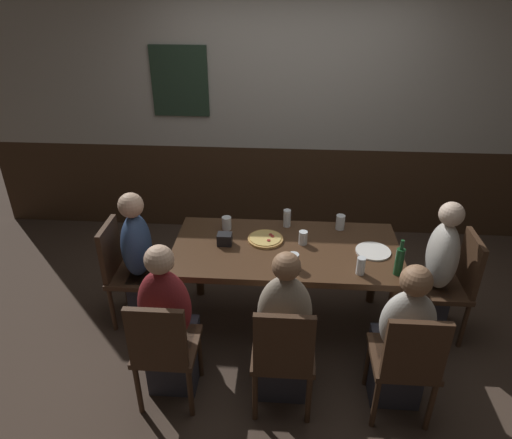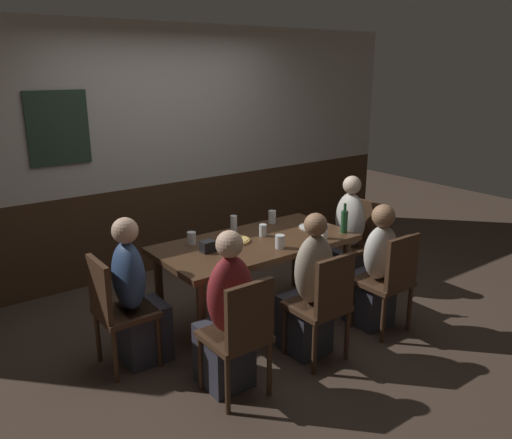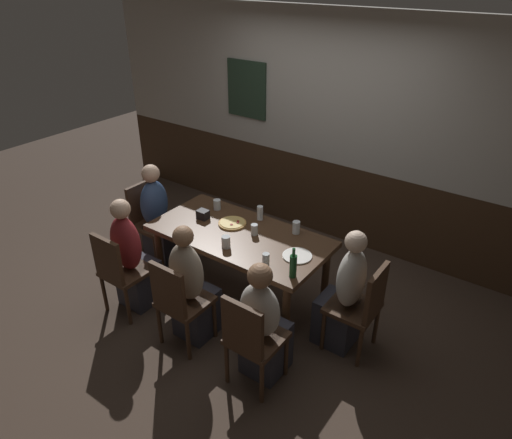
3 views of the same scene
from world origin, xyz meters
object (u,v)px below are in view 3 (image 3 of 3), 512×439
at_px(chair_head_west, 149,218).
at_px(highball_clear, 260,214).
at_px(beer_glass_tall, 296,228).
at_px(condiment_caddy, 203,214).
at_px(person_mid_near, 192,292).
at_px(plate_white_large, 297,256).
at_px(person_right_near, 263,329).
at_px(pizza, 232,223).
at_px(dining_table, 240,241).
at_px(person_head_west, 159,223).
at_px(person_head_east, 344,298).
at_px(beer_glass_half, 266,261).
at_px(chair_left_near, 119,269).
at_px(chair_mid_near, 179,300).
at_px(person_left_near, 133,262).
at_px(chair_head_east, 362,305).
at_px(pint_glass_stout, 226,242).
at_px(tumbler_water, 254,230).
at_px(beer_bottle_green, 293,265).
at_px(chair_right_near, 251,337).

distance_m(chair_head_west, highball_clear, 1.35).
distance_m(beer_glass_tall, condiment_caddy, 0.95).
bearing_deg(person_mid_near, plate_white_large, 45.90).
relative_size(beer_glass_tall, plate_white_large, 0.47).
relative_size(person_right_near, pizza, 3.98).
relative_size(person_right_near, condiment_caddy, 9.97).
xyz_separation_m(dining_table, person_head_west, (-1.11, 0.00, -0.17)).
relative_size(person_mid_near, person_head_east, 1.00).
bearing_deg(beer_glass_half, chair_left_near, -156.83).
bearing_deg(pizza, person_head_west, -174.14).
bearing_deg(highball_clear, chair_mid_near, -89.97).
distance_m(chair_left_near, chair_mid_near, 0.76).
bearing_deg(person_mid_near, dining_table, 90.00).
bearing_deg(person_left_near, chair_head_east, 18.59).
bearing_deg(beer_glass_half, plate_white_large, 65.02).
bearing_deg(chair_mid_near, person_left_near, 167.91).
bearing_deg(pint_glass_stout, tumbler_water, 77.06).
height_order(chair_head_west, pint_glass_stout, chair_head_west).
distance_m(pizza, pint_glass_stout, 0.42).
height_order(chair_head_east, tumbler_water, chair_head_east).
bearing_deg(chair_head_east, person_head_east, 180.00).
bearing_deg(pizza, chair_head_west, -174.99).
bearing_deg(condiment_caddy, pizza, 14.66).
xyz_separation_m(beer_bottle_green, plate_white_large, (-0.12, 0.27, -0.10)).
bearing_deg(tumbler_water, beer_bottle_green, -28.80).
distance_m(dining_table, person_left_near, 1.03).
bearing_deg(dining_table, plate_white_large, -1.34).
bearing_deg(condiment_caddy, chair_head_east, -0.56).
xyz_separation_m(chair_mid_near, beer_glass_half, (0.51, 0.54, 0.30)).
relative_size(pint_glass_stout, highball_clear, 0.77).
height_order(person_head_west, condiment_caddy, person_head_west).
relative_size(chair_head_west, pizza, 3.19).
height_order(tumbler_water, plate_white_large, tumbler_water).
bearing_deg(pizza, chair_mid_near, -80.20).
bearing_deg(person_head_west, chair_mid_near, -37.22).
relative_size(person_head_west, person_head_east, 1.00).
bearing_deg(tumbler_water, chair_right_near, -55.35).
xyz_separation_m(person_left_near, person_head_east, (1.87, 0.68, -0.01)).
distance_m(person_left_near, person_right_near, 1.51).
distance_m(chair_mid_near, chair_head_east, 1.53).
bearing_deg(chair_left_near, pint_glass_stout, 35.90).
bearing_deg(chair_left_near, person_mid_near, 12.13).
xyz_separation_m(person_head_west, tumbler_water, (1.24, 0.07, 0.30)).
bearing_deg(beer_glass_tall, chair_head_east, -20.67).
bearing_deg(person_right_near, beer_bottle_green, 87.97).
height_order(chair_left_near, chair_head_west, same).
bearing_deg(pizza, pint_glass_stout, -59.26).
height_order(pint_glass_stout, beer_bottle_green, beer_bottle_green).
relative_size(chair_head_west, chair_mid_near, 1.00).
bearing_deg(beer_glass_tall, person_mid_near, -113.22).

